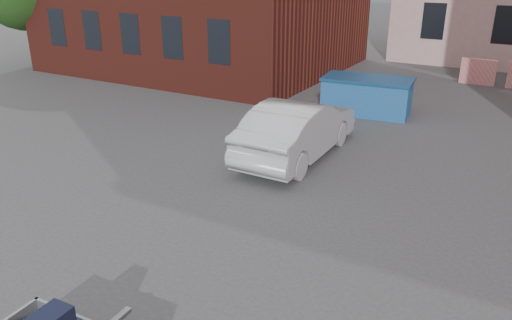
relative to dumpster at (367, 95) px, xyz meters
The scene contains 3 objects.
ground 8.97m from the dumpster, 89.77° to the right, with size 120.00×120.00×0.00m, color #38383A.
dumpster is the anchor object (origin of this frame).
silver_car 4.53m from the dumpster, 93.71° to the right, with size 1.51×4.33×1.43m, color #B3B5BB.
Camera 1 is at (4.58, -6.22, 4.59)m, focal length 35.00 mm.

